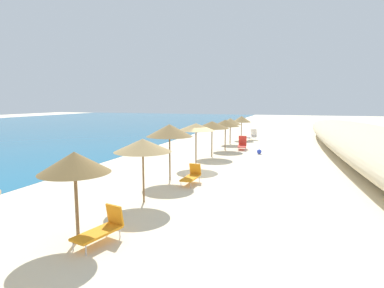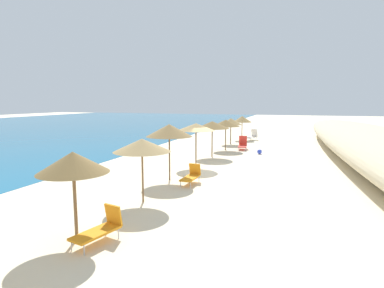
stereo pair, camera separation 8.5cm
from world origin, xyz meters
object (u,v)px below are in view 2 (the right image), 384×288
(beach_umbrella_1, at_px, (73,163))
(beach_umbrella_5, at_px, (212,125))
(beach_umbrella_4, at_px, (196,127))
(beach_umbrella_7, at_px, (231,121))
(beach_umbrella_2, at_px, (142,145))
(lounge_chair_3, at_px, (191,176))
(beach_umbrella_8, at_px, (242,119))
(beach_umbrella_6, at_px, (226,123))
(beach_ball, at_px, (260,152))
(beach_umbrella_3, at_px, (169,130))
(lounge_chair_0, at_px, (101,228))
(lounge_chair_2, at_px, (252,136))
(lounge_chair_1, at_px, (243,144))

(beach_umbrella_1, height_order, beach_umbrella_5, beach_umbrella_1)
(beach_umbrella_4, height_order, beach_umbrella_7, beach_umbrella_4)
(beach_umbrella_2, relative_size, lounge_chair_3, 1.63)
(beach_umbrella_5, height_order, lounge_chair_3, beach_umbrella_5)
(beach_umbrella_4, relative_size, beach_umbrella_8, 1.08)
(beach_umbrella_4, relative_size, lounge_chair_3, 1.70)
(beach_umbrella_6, bearing_deg, beach_ball, -112.94)
(beach_umbrella_1, distance_m, beach_ball, 18.00)
(beach_umbrella_3, relative_size, beach_ball, 7.97)
(beach_umbrella_4, distance_m, beach_umbrella_7, 11.24)
(lounge_chair_3, bearing_deg, lounge_chair_0, 88.20)
(beach_umbrella_3, xyz_separation_m, lounge_chair_3, (-0.32, -1.31, -2.20))
(lounge_chair_2, bearing_deg, lounge_chair_0, 108.19)
(beach_umbrella_2, height_order, beach_umbrella_8, beach_umbrella_2)
(beach_umbrella_1, height_order, beach_ball, beach_umbrella_1)
(beach_umbrella_1, height_order, beach_umbrella_6, beach_umbrella_1)
(beach_umbrella_3, bearing_deg, lounge_chair_3, -103.82)
(beach_umbrella_6, bearing_deg, beach_umbrella_3, 177.69)
(beach_umbrella_1, distance_m, beach_umbrella_4, 11.48)
(lounge_chair_0, xyz_separation_m, lounge_chair_2, (26.37, -0.68, 0.01))
(beach_umbrella_2, bearing_deg, beach_umbrella_7, 0.89)
(beach_umbrella_4, distance_m, beach_ball, 7.28)
(lounge_chair_2, bearing_deg, beach_umbrella_7, 87.56)
(beach_umbrella_4, xyz_separation_m, beach_ball, (6.08, -3.26, -2.32))
(beach_umbrella_1, xyz_separation_m, beach_umbrella_3, (7.61, 0.16, 0.27))
(lounge_chair_0, distance_m, beach_ball, 17.64)
(beach_umbrella_2, xyz_separation_m, lounge_chair_3, (3.42, -0.93, -1.94))
(beach_umbrella_5, height_order, beach_umbrella_8, beach_umbrella_5)
(beach_umbrella_3, distance_m, beach_umbrella_8, 18.82)
(lounge_chair_3, bearing_deg, beach_umbrella_2, 75.95)
(beach_umbrella_4, xyz_separation_m, lounge_chair_2, (15.00, -1.42, -2.06))
(lounge_chair_0, distance_m, lounge_chair_3, 7.19)
(beach_umbrella_1, height_order, lounge_chair_3, beach_umbrella_1)
(beach_umbrella_3, xyz_separation_m, lounge_chair_1, (12.01, -1.78, -2.18))
(lounge_chair_2, height_order, beach_ball, lounge_chair_2)
(beach_umbrella_8, bearing_deg, lounge_chair_1, -169.60)
(beach_umbrella_3, relative_size, beach_umbrella_8, 1.15)
(beach_umbrella_4, bearing_deg, lounge_chair_1, -11.04)
(beach_umbrella_7, height_order, lounge_chair_3, beach_umbrella_7)
(beach_umbrella_4, relative_size, lounge_chair_2, 1.54)
(beach_umbrella_5, bearing_deg, lounge_chair_0, -177.41)
(beach_umbrella_6, distance_m, lounge_chair_1, 2.41)
(beach_umbrella_4, relative_size, beach_umbrella_7, 1.10)
(beach_umbrella_6, relative_size, lounge_chair_2, 1.44)
(lounge_chair_1, bearing_deg, lounge_chair_3, 80.66)
(beach_umbrella_8, bearing_deg, beach_umbrella_1, 179.19)
(beach_umbrella_4, xyz_separation_m, beach_umbrella_6, (7.36, -0.26, -0.23))
(beach_umbrella_4, height_order, beach_umbrella_6, beach_umbrella_4)
(beach_umbrella_1, relative_size, beach_umbrella_2, 1.02)
(beach_umbrella_8, relative_size, lounge_chair_2, 1.43)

